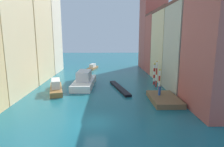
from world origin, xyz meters
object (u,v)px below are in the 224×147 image
Objects in this scene: person_on_dock at (160,90)px; gondola_black at (119,88)px; mooring_pole_2 at (154,74)px; motorboat_1 at (56,87)px; waterfront_dock at (164,99)px; mooring_pole_0 at (159,80)px; mooring_pole_1 at (156,74)px; vaporetto_white at (84,81)px; motorboat_0 at (93,67)px.

person_on_dock is 0.15× the size of gondola_black.
gondola_black is (-7.09, -3.21, -2.02)m from mooring_pole_2.
mooring_pole_2 is 18.74m from motorboat_1.
person_on_dock reaches higher than gondola_black.
person_on_dock reaches higher than waterfront_dock.
person_on_dock is at bearing -48.14° from gondola_black.
mooring_pole_1 is at bearing 84.78° from mooring_pole_0.
vaporetto_white reaches higher than person_on_dock.
mooring_pole_1 is 0.84× the size of motorboat_0.
person_on_dock is 15.00m from vaporetto_white.
person_on_dock is 7.80m from mooring_pole_1.
waterfront_dock reaches higher than gondola_black.
mooring_pole_1 is at bearing 83.36° from waterfront_dock.
vaporetto_white is at bearing 144.42° from person_on_dock.
motorboat_0 reaches higher than gondola_black.
gondola_black is (-5.57, 6.22, -1.25)m from person_on_dock.
mooring_pole_2 is 13.78m from vaporetto_white.
mooring_pole_0 is 0.91× the size of mooring_pole_2.
mooring_pole_0 is (0.69, 5.32, 1.64)m from waterfront_dock.
mooring_pole_2 is (1.02, 10.17, 1.85)m from waterfront_dock.
vaporetto_white is at bearing -90.13° from motorboat_0.
mooring_pole_2 is (0.32, 4.85, 0.21)m from mooring_pole_0.
mooring_pole_2 reaches higher than gondola_black.
motorboat_1 is (-18.07, -4.76, -1.40)m from mooring_pole_2.
mooring_pole_2 is (1.52, 9.43, 0.76)m from person_on_dock.
mooring_pole_0 is at bearing -13.67° from gondola_black.
vaporetto_white is (-12.20, 8.72, -0.41)m from person_on_dock.
waterfront_dock is at bearing -96.64° from mooring_pole_1.
waterfront_dock is at bearing -36.71° from vaporetto_white.
gondola_black is at bearing -169.01° from mooring_pole_1.
vaporetto_white is 5.96m from motorboat_1.
mooring_pole_2 is 0.56× the size of motorboat_1.
vaporetto_white is at bearing 175.24° from mooring_pole_1.
motorboat_0 is at bearing 79.68° from motorboat_1.
mooring_pole_1 is at bearing -91.51° from mooring_pole_2.
mooring_pole_1 is (1.47, 7.59, 1.09)m from person_on_dock.
vaporetto_white is at bearing 162.78° from mooring_pole_0.
waterfront_dock is 0.86× the size of motorboat_1.
mooring_pole_0 is at bearing -93.82° from mooring_pole_2.
waterfront_dock is 1.12× the size of motorboat_0.
mooring_pole_0 is at bearing -61.21° from motorboat_0.
motorboat_0 is (-12.15, 28.86, -0.89)m from person_on_dock.
vaporetto_white is 1.79× the size of motorboat_0.
person_on_dock is 9.58m from mooring_pole_2.
motorboat_0 reaches higher than waterfront_dock.
mooring_pole_0 is at bearing -17.22° from vaporetto_white.
mooring_pole_1 is (0.28, 3.01, 0.54)m from mooring_pole_0.
mooring_pole_2 is at bearing 88.49° from mooring_pole_1.
mooring_pole_1 is 25.34m from motorboat_0.
person_on_dock is at bearing -35.58° from vaporetto_white.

